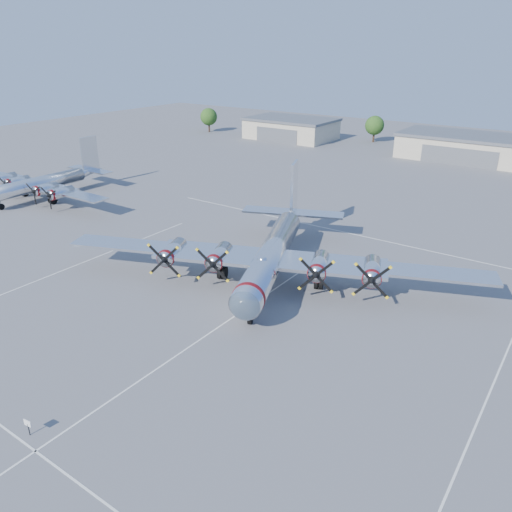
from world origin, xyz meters
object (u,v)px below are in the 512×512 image
Objects in this scene: info_placard at (28,425)px; tree_west at (375,125)px; main_bomber_b29 at (273,276)px; bomber_west at (46,198)px; hangar_west at (291,128)px; hangar_center at (468,147)px; tree_far_west at (209,117)px.

tree_west is at bearing 95.03° from info_placard.
main_bomber_b29 is 47.24m from bomber_west.
bomber_west is (-47.11, 3.44, 0.00)m from main_bomber_b29.
hangar_west is 112.10m from info_placard.
tree_west reaches higher than bomber_west.
hangar_center is at bearing -17.82° from tree_west.
tree_far_west is at bearing -165.07° from tree_west.
hangar_center is 85.95m from bomber_west.
hangar_west is at bearing 180.00° from hangar_center.
tree_far_west is 1.00× the size of tree_west.
main_bomber_b29 is 29.34m from info_placard.
tree_far_west is (-70.00, -3.96, 1.51)m from hangar_center.
tree_far_west is at bearing -170.99° from hangar_west.
tree_far_west is 120.69m from info_placard.
hangar_center is at bearing 66.70° from main_bomber_b29.
hangar_center is at bearing 82.28° from info_placard.
hangar_west is at bearing -158.11° from tree_west.
hangar_center is at bearing -0.00° from hangar_west.
hangar_west is at bearing 105.94° from info_placard.
hangar_center is 23.95× the size of info_placard.
bomber_west is (21.00, -66.60, -4.22)m from tree_far_west.
main_bomber_b29 is (43.11, -74.01, -2.71)m from hangar_west.
hangar_west is 21.61m from tree_west.
hangar_west is 45.00m from hangar_center.
tree_far_west reaches higher than hangar_center.
hangar_west is at bearing 86.05° from bomber_west.
bomber_west is 27.38× the size of info_placard.
hangar_center is 103.37m from info_placard.
info_placard is (0.30, -29.33, 0.84)m from main_bomber_b29.
tree_far_west is (-25.00, -3.96, 1.51)m from hangar_west.
tree_west is at bearing 14.93° from tree_far_west.
hangar_center is 4.31× the size of tree_far_west.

